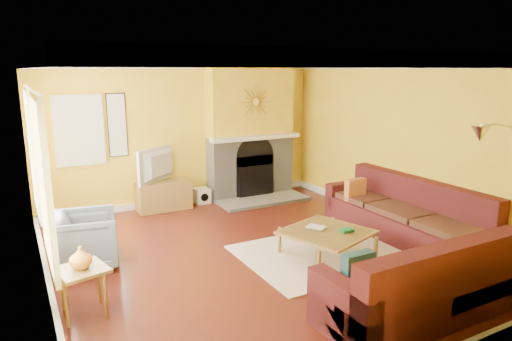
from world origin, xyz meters
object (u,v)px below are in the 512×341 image
media_console (164,195)px  armchair (85,240)px  sectional_sofa (365,229)px  arc_lamp (510,217)px  side_table (83,291)px  coffee_table (326,245)px

media_console → armchair: bearing=-130.2°
sectional_sofa → media_console: sectional_sofa is taller
media_console → arc_lamp: (2.24, -5.24, 0.75)m
media_console → arc_lamp: bearing=-66.8°
armchair → side_table: (-0.22, -1.28, -0.11)m
coffee_table → arc_lamp: size_ratio=0.51×
media_console → arc_lamp: 5.75m
coffee_table → side_table: bearing=179.2°
coffee_table → media_console: size_ratio=1.06×
side_table → media_console: bearing=59.9°
coffee_table → sectional_sofa: bearing=-34.8°
armchair → side_table: bearing=-179.9°
coffee_table → side_table: size_ratio=1.98×
media_console → sectional_sofa: bearing=-64.7°
coffee_table → armchair: (-2.96, 1.32, 0.17)m
media_console → armchair: size_ratio=1.20×
sectional_sofa → coffee_table: sectional_sofa is taller
armchair → arc_lamp: arc_lamp is taller
sectional_sofa → side_table: (-3.60, 0.34, -0.19)m
media_console → side_table: media_console is taller
media_console → side_table: bearing=-120.1°
side_table → arc_lamp: (4.14, -1.98, 0.75)m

